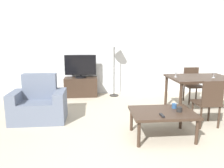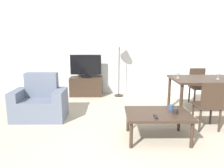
# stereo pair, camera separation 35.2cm
# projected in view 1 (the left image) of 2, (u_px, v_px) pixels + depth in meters

# --- Properties ---
(wall_back) EXTENTS (7.93, 0.06, 2.70)m
(wall_back) POSITION_uv_depth(u_px,v_px,m) (113.00, 45.00, 6.00)
(wall_back) COLOR silver
(wall_back) RESTS_ON ground_plane
(armchair) EXTENTS (0.98, 0.62, 0.87)m
(armchair) POSITION_uv_depth(u_px,v_px,m) (39.00, 105.00, 4.09)
(armchair) COLOR slate
(armchair) RESTS_ON ground_plane
(tv_stand) EXTENTS (0.86, 0.43, 0.50)m
(tv_stand) POSITION_uv_depth(u_px,v_px,m) (81.00, 87.00, 5.86)
(tv_stand) COLOR #38281E
(tv_stand) RESTS_ON ground_plane
(tv) EXTENTS (0.82, 0.29, 0.60)m
(tv) POSITION_uv_depth(u_px,v_px,m) (80.00, 66.00, 5.75)
(tv) COLOR black
(tv) RESTS_ON tv_stand
(coffee_table) EXTENTS (0.97, 0.69, 0.42)m
(coffee_table) POSITION_uv_depth(u_px,v_px,m) (162.00, 114.00, 3.37)
(coffee_table) COLOR #38281E
(coffee_table) RESTS_ON ground_plane
(dining_table) EXTENTS (1.24, 0.93, 0.75)m
(dining_table) POSITION_uv_depth(u_px,v_px,m) (200.00, 81.00, 4.49)
(dining_table) COLOR #38281E
(dining_table) RESTS_ON ground_plane
(dining_chair_near) EXTENTS (0.40, 0.40, 0.83)m
(dining_chair_near) POSITION_uv_depth(u_px,v_px,m) (209.00, 101.00, 3.76)
(dining_chair_near) COLOR #38281E
(dining_chair_near) RESTS_ON ground_plane
(dining_chair_far) EXTENTS (0.40, 0.40, 0.83)m
(dining_chair_far) POSITION_uv_depth(u_px,v_px,m) (192.00, 83.00, 5.30)
(dining_chair_far) COLOR #38281E
(dining_chair_far) RESTS_ON ground_plane
(floor_lamp) EXTENTS (0.29, 0.29, 1.58)m
(floor_lamp) POSITION_uv_depth(u_px,v_px,m) (114.00, 46.00, 5.66)
(floor_lamp) COLOR black
(floor_lamp) RESTS_ON ground_plane
(remote_primary) EXTENTS (0.04, 0.15, 0.02)m
(remote_primary) POSITION_uv_depth(u_px,v_px,m) (162.00, 115.00, 3.15)
(remote_primary) COLOR black
(remote_primary) RESTS_ON coffee_table
(cup_white_near) EXTENTS (0.08, 0.08, 0.08)m
(cup_white_near) POSITION_uv_depth(u_px,v_px,m) (174.00, 106.00, 3.51)
(cup_white_near) COLOR navy
(cup_white_near) RESTS_ON coffee_table
(cup_colored_far) EXTENTS (0.08, 0.08, 0.08)m
(cup_colored_far) POSITION_uv_depth(u_px,v_px,m) (179.00, 109.00, 3.33)
(cup_colored_far) COLOR black
(cup_colored_far) RESTS_ON coffee_table
(wine_glass_left) EXTENTS (0.07, 0.07, 0.15)m
(wine_glass_left) POSITION_uv_depth(u_px,v_px,m) (214.00, 73.00, 4.37)
(wine_glass_left) COLOR silver
(wine_glass_left) RESTS_ON dining_table
(wine_glass_center) EXTENTS (0.07, 0.07, 0.15)m
(wine_glass_center) POSITION_uv_depth(u_px,v_px,m) (176.00, 72.00, 4.43)
(wine_glass_center) COLOR silver
(wine_glass_center) RESTS_ON dining_table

